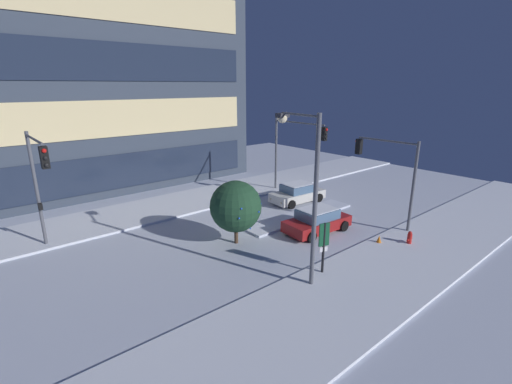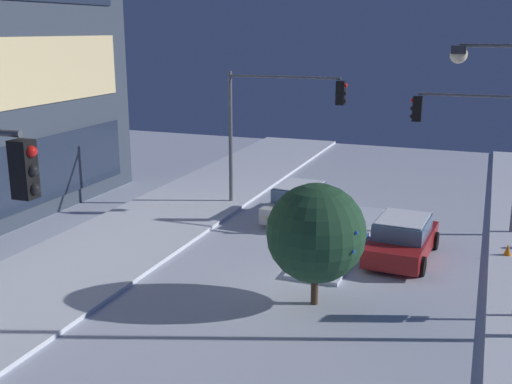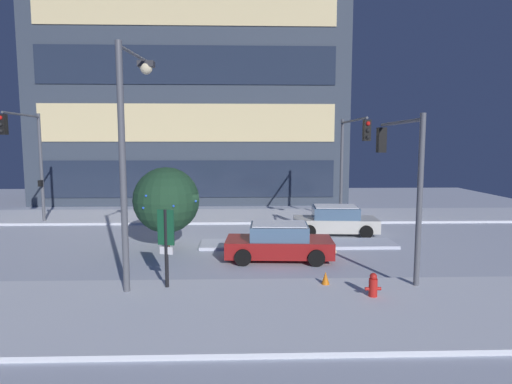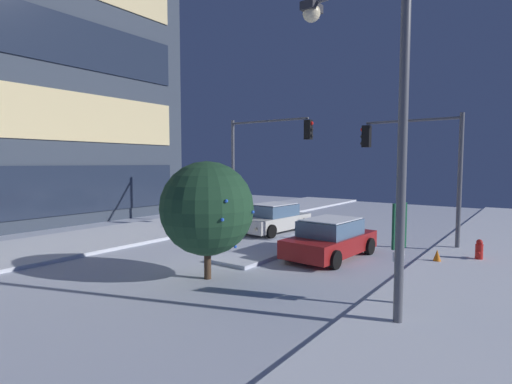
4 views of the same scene
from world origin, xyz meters
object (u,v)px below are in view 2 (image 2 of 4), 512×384
Objects in this scene: car_near at (402,239)px; car_far at (299,202)px; traffic_light_corner_far_right at (276,113)px; construction_cone at (508,251)px; traffic_light_corner_near_right at (473,134)px; decorated_tree_median at (316,233)px.

car_near is 1.00× the size of car_far.
traffic_light_corner_far_right is 11.14m from construction_cone.
construction_cone is (-2.12, -8.37, -0.44)m from car_far.
traffic_light_corner_near_right is 8.30m from traffic_light_corner_far_right.
construction_cone is (6.06, -5.42, -1.94)m from decorated_tree_median.
construction_cone is at bearing -18.18° from traffic_light_corner_far_right.
decorated_tree_median reaches higher than car_far.
traffic_light_corner_near_right is at bearing -22.10° from car_near.
construction_cone is (1.22, -3.55, -0.44)m from car_near.
traffic_light_corner_near_right is at bearing 28.36° from construction_cone.
car_near is 3.78m from construction_cone.
traffic_light_corner_far_right is (1.12, 1.49, 3.62)m from car_far.
car_far is at bearing 19.87° from decorated_tree_median.
decorated_tree_median is at bearing 162.37° from car_near.
car_near reaches higher than construction_cone.
traffic_light_corner_far_right is at bearing 71.82° from construction_cone.
decorated_tree_median is 6.68× the size of construction_cone.
traffic_light_corner_near_right reaches higher than construction_cone.
car_near is 5.86m from car_far.
traffic_light_corner_far_right is 1.67× the size of decorated_tree_median.
car_far is 4.08m from traffic_light_corner_far_right.
traffic_light_corner_far_right is at bearing 25.55° from decorated_tree_median.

